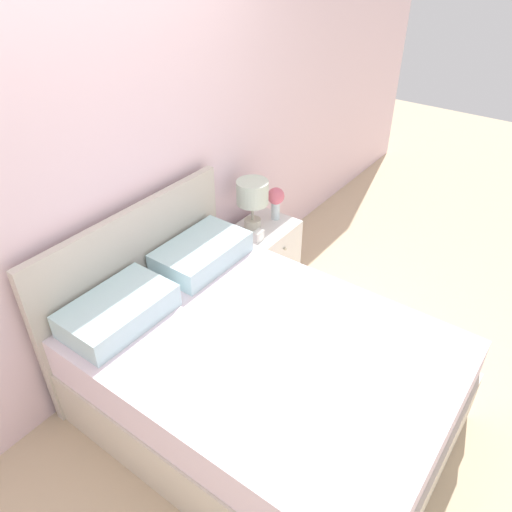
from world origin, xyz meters
TOP-DOWN VIEW (x-y plane):
  - ground_plane at (0.00, 0.00)m, footprint 12.00×12.00m
  - wall_back at (0.00, 0.07)m, footprint 8.00×0.06m
  - bed at (0.00, -0.91)m, footprint 1.43×1.94m
  - nightstand at (1.04, -0.21)m, footprint 0.51×0.41m
  - table_lamp at (1.00, -0.15)m, footprint 0.23×0.23m
  - flower_vase at (1.21, -0.22)m, footprint 0.13×0.13m
  - alarm_clock at (0.88, -0.29)m, footprint 0.08×0.05m

SIDE VIEW (x-z plane):
  - ground_plane at x=0.00m, z-range 0.00..0.00m
  - nightstand at x=1.04m, z-range 0.00..0.51m
  - bed at x=0.00m, z-range -0.21..0.86m
  - alarm_clock at x=0.88m, z-range 0.51..0.58m
  - flower_vase at x=1.21m, z-range 0.54..0.80m
  - table_lamp at x=1.00m, z-range 0.58..0.95m
  - wall_back at x=0.00m, z-range 0.00..2.60m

